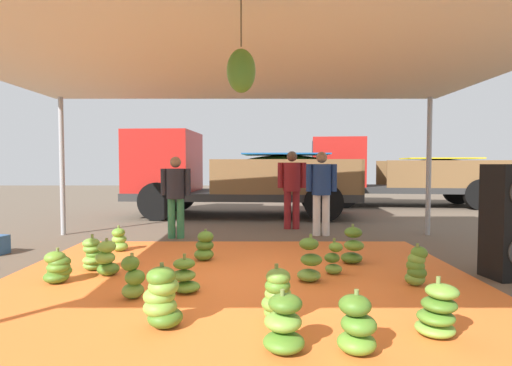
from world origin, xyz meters
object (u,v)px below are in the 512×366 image
Objects in this scene: banana_bunch_9 at (438,312)px; banana_bunch_10 at (416,267)px; cargo_truck_far at (394,173)px; cargo_truck_main at (234,174)px; banana_bunch_2 at (93,255)px; banana_bunch_15 at (310,262)px; banana_bunch_6 at (162,298)px; worker_0 at (321,187)px; worker_1 at (176,191)px; banana_bunch_3 at (284,325)px; banana_bunch_11 at (107,259)px; worker_2 at (292,184)px; banana_bunch_0 at (58,268)px; banana_bunch_12 at (278,296)px; banana_bunch_4 at (205,247)px; banana_bunch_5 at (334,259)px; banana_bunch_7 at (133,279)px; banana_bunch_1 at (119,240)px; banana_bunch_8 at (357,326)px; banana_bunch_14 at (185,277)px; speaker_stack at (511,221)px; banana_bunch_13 at (353,247)px.

banana_bunch_10 is at bearing 74.68° from banana_bunch_9.
banana_bunch_9 is at bearing -106.99° from cargo_truck_far.
banana_bunch_2 is at bearing -104.92° from cargo_truck_main.
banana_bunch_15 is 6.77m from cargo_truck_main.
banana_bunch_6 is 5.27m from worker_0.
banana_bunch_3 is at bearing -69.71° from worker_1.
worker_1 is (0.38, 2.72, 0.73)m from banana_bunch_11.
worker_2 reaches higher than banana_bunch_11.
banana_bunch_6 is 1.17× the size of banana_bunch_11.
banana_bunch_12 is at bearing -24.87° from banana_bunch_0.
banana_bunch_15 is at bearing -37.85° from banana_bunch_4.
banana_bunch_5 is 6.53m from cargo_truck_main.
banana_bunch_12 is at bearing -22.60° from banana_bunch_7.
banana_bunch_15 is (2.64, -0.29, 0.04)m from banana_bunch_11.
banana_bunch_7 reaches higher than banana_bunch_1.
banana_bunch_8 is at bearing -96.17° from worker_0.
cargo_truck_main is at bearing 110.94° from banana_bunch_10.
cargo_truck_main is (0.18, 7.00, 1.01)m from banana_bunch_14.
banana_bunch_11 is at bearing -144.75° from banana_bunch_4.
banana_bunch_15 is (2.92, -0.53, 0.04)m from banana_bunch_2.
banana_bunch_11 is (-1.18, -0.84, 0.00)m from banana_bunch_4.
banana_bunch_4 is 3.54m from worker_2.
banana_bunch_9 is at bearing -133.82° from speaker_stack.
banana_bunch_15 is at bearing 173.12° from banana_bunch_10.
banana_bunch_8 is 1.14× the size of banana_bunch_14.
banana_bunch_1 is 1.26m from banana_bunch_2.
banana_bunch_11 is (0.48, 0.34, 0.03)m from banana_bunch_0.
banana_bunch_11 is 0.28× the size of worker_2.
worker_1 is at bearing 110.29° from banana_bunch_3.
worker_2 is at bearing 100.56° from banana_bunch_13.
banana_bunch_10 is at bearing -41.93° from worker_1.
banana_bunch_2 is 1.48m from banana_bunch_7.
banana_bunch_6 reaches higher than banana_bunch_10.
banana_bunch_12 is 0.33× the size of worker_1.
worker_0 is at bearing 92.21° from banana_bunch_9.
cargo_truck_main is (0.21, 7.99, 0.93)m from banana_bunch_6.
banana_bunch_4 is 1.85m from banana_bunch_7.
banana_bunch_6 is at bearing -56.60° from banana_bunch_11.
banana_bunch_13 is (2.27, 2.32, -0.01)m from banana_bunch_6.
banana_bunch_9 is at bearing -87.47° from banana_bunch_13.
cargo_truck_main reaches higher than banana_bunch_4.
worker_2 is (0.61, 5.46, 0.79)m from banana_bunch_12.
banana_bunch_0 is at bearing -177.69° from speaker_stack.
banana_bunch_3 is 1.01× the size of banana_bunch_5.
worker_0 reaches higher than banana_bunch_12.
banana_bunch_0 is 0.87× the size of banana_bunch_2.
banana_bunch_3 is 0.08× the size of cargo_truck_main.
worker_1 is (0.66, 2.49, 0.73)m from banana_bunch_2.
banana_bunch_6 reaches higher than banana_bunch_4.
banana_bunch_13 is 9.17m from cargo_truck_far.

